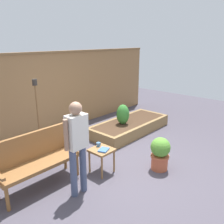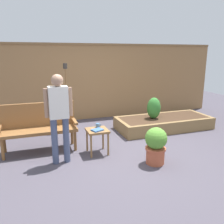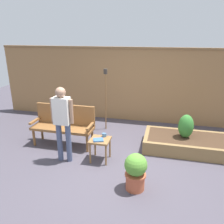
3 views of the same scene
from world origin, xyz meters
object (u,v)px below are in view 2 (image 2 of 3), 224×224
Objects in this scene: book_on_table at (97,130)px; potted_boxwood at (156,144)px; person_by_bench at (59,111)px; tiki_torch at (66,85)px; garden_bench at (39,124)px; side_table at (97,134)px; shrub_near_bench at (154,108)px; cup_on_table at (98,125)px.

potted_boxwood reaches higher than book_on_table.
person_by_bench reaches higher than book_on_table.
potted_boxwood is at bearing -20.57° from person_by_bench.
tiki_torch is at bearing 79.57° from book_on_table.
person_by_bench is (-1.55, 0.58, 0.58)m from potted_boxwood.
garden_bench is at bearing 114.52° from person_by_bench.
book_on_table is at bearing -30.92° from garden_bench.
side_table is at bearing 13.72° from person_by_bench.
potted_boxwood is at bearing -42.07° from side_table.
book_on_table is 0.13× the size of person_by_bench.
garden_bench is at bearing 145.28° from potted_boxwood.
garden_bench is 0.88m from person_by_bench.
book_on_table is 1.99m from shrub_near_bench.
person_by_bench is at bearing -158.09° from cup_on_table.
garden_bench is 1.17m from cup_on_table.
tiki_torch reaches higher than garden_bench.
person_by_bench reaches higher than cup_on_table.
potted_boxwood is (0.85, -0.69, -0.14)m from book_on_table.
tiki_torch reaches higher than shrub_near_bench.
person_by_bench is at bearing 168.08° from book_on_table.
side_table is at bearing 137.93° from potted_boxwood.
potted_boxwood is at bearing -64.10° from tiki_torch.
garden_bench is 2.78m from shrub_near_bench.
book_on_table is (1.03, -0.61, -0.05)m from garden_bench.
person_by_bench is (-0.40, -1.79, -0.21)m from tiki_torch.
side_table is 1.81m from tiki_torch.
garden_bench is 3.00× the size of side_table.
side_table is 0.91m from person_by_bench.
book_on_table is 1.10m from potted_boxwood.
book_on_table is 0.37× the size of shrub_near_bench.
cup_on_table is 1.65m from tiki_torch.
tiki_torch is (-0.32, 1.62, 0.74)m from side_table.
cup_on_table is 0.55× the size of book_on_table.
cup_on_table is 0.17× the size of potted_boxwood.
garden_bench is at bearing -172.48° from shrub_near_bench.
garden_bench is 7.23× the size of book_on_table.
side_table is at bearing -78.96° from tiki_torch.
cup_on_table is 1.84m from shrub_near_bench.
garden_bench is at bearing -124.03° from tiki_torch.
potted_boxwood is 1.24× the size of shrub_near_bench.
potted_boxwood is 1.90m from shrub_near_bench.
shrub_near_bench is 2.23m from tiki_torch.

